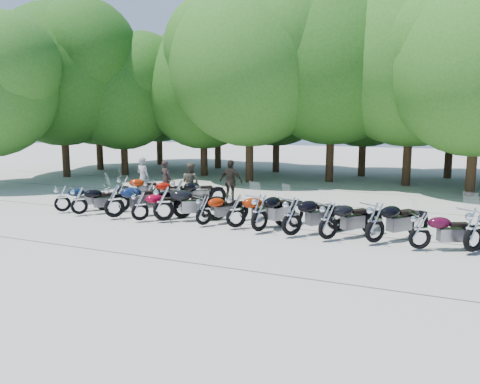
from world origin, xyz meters
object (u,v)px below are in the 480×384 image
at_px(motorcycle_10, 375,221).
at_px(rider_2, 231,181).
at_px(motorcycle_2, 114,200).
at_px(motorcycle_3, 140,205).
at_px(motorcycle_6, 236,210).
at_px(motorcycle_12, 474,228).
at_px(motorcycle_9, 328,219).
at_px(motorcycle_11, 420,229).
at_px(motorcycle_7, 259,212).
at_px(motorcycle_15, 179,192).
at_px(rider_0, 143,178).
at_px(motorcycle_1, 79,200).
at_px(motorcycle_0, 62,198).
at_px(rider_3, 166,179).
at_px(motorcycle_8, 292,215).
at_px(motorcycle_14, 151,191).
at_px(rider_1, 190,183).
at_px(motorcycle_4, 164,202).
at_px(motorcycle_5, 204,209).
at_px(motorcycle_13, 124,187).

distance_m(motorcycle_10, rider_2, 7.86).
bearing_deg(motorcycle_2, motorcycle_3, -143.19).
bearing_deg(motorcycle_6, motorcycle_3, 58.96).
bearing_deg(motorcycle_6, motorcycle_12, -127.06).
bearing_deg(motorcycle_9, motorcycle_11, -140.42).
distance_m(motorcycle_2, motorcycle_10, 8.97).
relative_size(motorcycle_7, motorcycle_15, 1.09).
bearing_deg(rider_0, motorcycle_1, 100.31).
distance_m(motorcycle_0, rider_3, 4.90).
bearing_deg(rider_3, motorcycle_8, 166.73).
distance_m(motorcycle_10, motorcycle_14, 9.64).
xyz_separation_m(motorcycle_3, motorcycle_14, (-1.41, 2.78, -0.01)).
bearing_deg(motorcycle_12, rider_1, 18.07).
distance_m(motorcycle_0, motorcycle_6, 7.11).
bearing_deg(motorcycle_15, motorcycle_14, 46.46).
bearing_deg(motorcycle_3, motorcycle_14, -21.47).
bearing_deg(motorcycle_6, motorcycle_8, -134.54).
bearing_deg(rider_1, motorcycle_9, 161.43).
bearing_deg(motorcycle_1, motorcycle_4, -136.62).
bearing_deg(motorcycle_0, motorcycle_9, -136.77).
distance_m(motorcycle_2, rider_3, 4.79).
height_order(motorcycle_8, motorcycle_9, motorcycle_8).
relative_size(motorcycle_1, motorcycle_9, 0.92).
xyz_separation_m(motorcycle_7, motorcycle_9, (2.19, -0.11, -0.04)).
xyz_separation_m(motorcycle_3, motorcycle_12, (10.39, 0.23, 0.10)).
height_order(rider_0, rider_3, rider_0).
bearing_deg(motorcycle_3, rider_1, -44.84).
relative_size(rider_0, rider_1, 1.10).
bearing_deg(motorcycle_12, motorcycle_1, 38.84).
distance_m(motorcycle_8, motorcycle_14, 7.39).
height_order(motorcycle_6, rider_3, rider_3).
relative_size(motorcycle_1, motorcycle_11, 1.00).
relative_size(motorcycle_5, motorcycle_10, 0.85).
relative_size(motorcycle_2, rider_1, 1.49).
height_order(motorcycle_4, rider_1, rider_1).
xyz_separation_m(motorcycle_10, motorcycle_11, (1.21, -0.16, -0.09)).
bearing_deg(motorcycle_6, rider_0, 22.24).
bearing_deg(motorcycle_6, motorcycle_15, 19.18).
relative_size(motorcycle_10, motorcycle_11, 1.14).
height_order(motorcycle_6, motorcycle_10, motorcycle_10).
xyz_separation_m(motorcycle_0, motorcycle_12, (14.01, 0.09, 0.12)).
xyz_separation_m(motorcycle_1, motorcycle_15, (2.58, 2.79, 0.03)).
distance_m(motorcycle_5, motorcycle_11, 6.74).
distance_m(motorcycle_8, rider_3, 8.73).
xyz_separation_m(motorcycle_11, rider_1, (-9.33, 4.04, 0.25)).
xyz_separation_m(motorcycle_13, rider_1, (2.66, 1.04, 0.22)).
height_order(motorcycle_7, motorcycle_15, motorcycle_7).
xyz_separation_m(rider_0, rider_2, (4.07, 0.52, -0.02)).
xyz_separation_m(motorcycle_8, motorcycle_14, (-6.86, 2.74, -0.09)).
bearing_deg(motorcycle_6, rider_2, -10.26).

